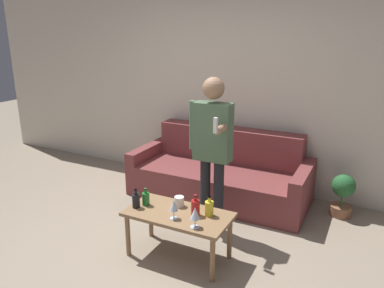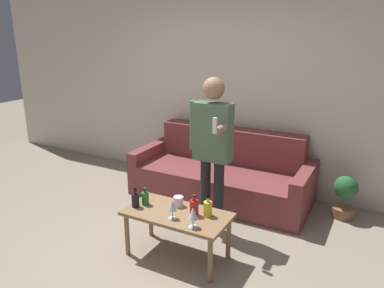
{
  "view_description": "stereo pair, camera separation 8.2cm",
  "coord_description": "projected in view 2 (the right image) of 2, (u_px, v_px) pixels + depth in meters",
  "views": [
    {
      "loc": [
        1.75,
        -2.33,
        2.0
      ],
      "look_at": [
        0.2,
        0.73,
        0.95
      ],
      "focal_mm": 35.0,
      "sensor_mm": 36.0,
      "label": 1
    },
    {
      "loc": [
        1.82,
        -2.29,
        2.0
      ],
      "look_at": [
        0.2,
        0.73,
        0.95
      ],
      "focal_mm": 35.0,
      "sensor_mm": 36.0,
      "label": 2
    }
  ],
  "objects": [
    {
      "name": "ground_plane",
      "position": [
        134.0,
        264.0,
        3.34
      ],
      "size": [
        16.0,
        16.0,
        0.0
      ],
      "primitive_type": "plane",
      "color": "gray"
    },
    {
      "name": "wall_back",
      "position": [
        231.0,
        83.0,
        4.76
      ],
      "size": [
        8.0,
        0.06,
        2.7
      ],
      "color": "beige",
      "rests_on": "ground_plane"
    },
    {
      "name": "couch",
      "position": [
        223.0,
        174.0,
        4.64
      ],
      "size": [
        2.15,
        0.91,
        0.82
      ],
      "color": "brown",
      "rests_on": "ground_plane"
    },
    {
      "name": "coffee_table",
      "position": [
        177.0,
        218.0,
        3.34
      ],
      "size": [
        0.94,
        0.48,
        0.44
      ],
      "color": "#8E6B47",
      "rests_on": "ground_plane"
    },
    {
      "name": "bottle_orange",
      "position": [
        145.0,
        198.0,
        3.47
      ],
      "size": [
        0.07,
        0.07,
        0.17
      ],
      "color": "#23752D",
      "rests_on": "coffee_table"
    },
    {
      "name": "bottle_green",
      "position": [
        208.0,
        208.0,
        3.25
      ],
      "size": [
        0.08,
        0.08,
        0.18
      ],
      "color": "yellow",
      "rests_on": "coffee_table"
    },
    {
      "name": "bottle_dark",
      "position": [
        194.0,
        207.0,
        3.26
      ],
      "size": [
        0.08,
        0.08,
        0.19
      ],
      "color": "#B21E1E",
      "rests_on": "coffee_table"
    },
    {
      "name": "bottle_yellow",
      "position": [
        135.0,
        200.0,
        3.42
      ],
      "size": [
        0.07,
        0.07,
        0.18
      ],
      "color": "black",
      "rests_on": "coffee_table"
    },
    {
      "name": "wine_glass_near",
      "position": [
        172.0,
        206.0,
        3.19
      ],
      "size": [
        0.07,
        0.07,
        0.18
      ],
      "color": "silver",
      "rests_on": "coffee_table"
    },
    {
      "name": "wine_glass_far",
      "position": [
        193.0,
        214.0,
        3.04
      ],
      "size": [
        0.08,
        0.08,
        0.18
      ],
      "color": "silver",
      "rests_on": "coffee_table"
    },
    {
      "name": "cup_on_table",
      "position": [
        178.0,
        201.0,
        3.44
      ],
      "size": [
        0.09,
        0.09,
        0.09
      ],
      "color": "white",
      "rests_on": "coffee_table"
    },
    {
      "name": "person_standing_front",
      "position": [
        212.0,
        143.0,
        3.64
      ],
      "size": [
        0.44,
        0.4,
        1.58
      ],
      "color": "#232328",
      "rests_on": "ground_plane"
    },
    {
      "name": "potted_plant",
      "position": [
        345.0,
        194.0,
        4.1
      ],
      "size": [
        0.26,
        0.26,
        0.49
      ],
      "color": "#936042",
      "rests_on": "ground_plane"
    }
  ]
}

